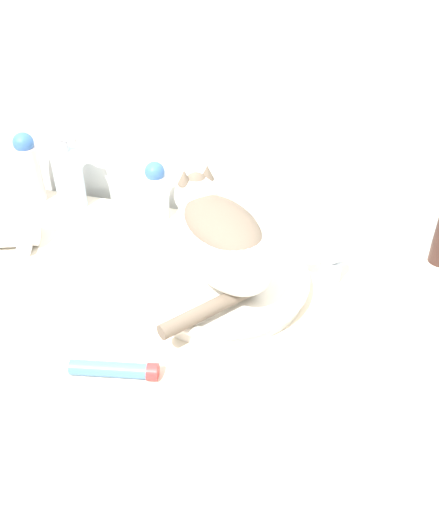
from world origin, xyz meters
TOP-DOWN VIEW (x-y plane):
  - wall_back at (0.00, 0.65)m, footprint 8.00×0.05m
  - vanity_counter at (0.00, 0.30)m, footprint 1.17×0.60m
  - sink_basin at (0.04, 0.33)m, footprint 0.35×0.35m
  - cat at (0.03, 0.33)m, footprint 0.31×0.38m
  - faucet at (0.24, 0.40)m, footprint 0.12×0.07m
  - soap_pump_bottle at (-0.41, 0.54)m, footprint 0.07×0.07m
  - deodorant_stick at (-0.18, 0.54)m, footprint 0.05×0.05m
  - lotion_bottle_white at (-0.51, 0.54)m, footprint 0.06×0.06m
  - cream_tube at (-0.07, 0.06)m, footprint 0.15×0.06m
  - hair_dryer at (-0.47, 0.34)m, footprint 0.19×0.14m

SIDE VIEW (x-z plane):
  - vanity_counter at x=0.00m, z-range 0.00..0.90m
  - cream_tube at x=-0.07m, z-range 0.90..0.93m
  - sink_basin at x=0.04m, z-range 0.90..0.94m
  - hair_dryer at x=-0.47m, z-range 0.90..0.97m
  - faucet at x=0.24m, z-range 0.90..1.01m
  - deodorant_stick at x=-0.18m, z-range 0.90..1.05m
  - soap_pump_bottle at x=-0.41m, z-range 0.88..1.07m
  - lotion_bottle_white at x=-0.51m, z-range 0.90..1.08m
  - cat at x=0.03m, z-range 0.94..1.11m
  - wall_back at x=0.00m, z-range 0.00..2.40m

